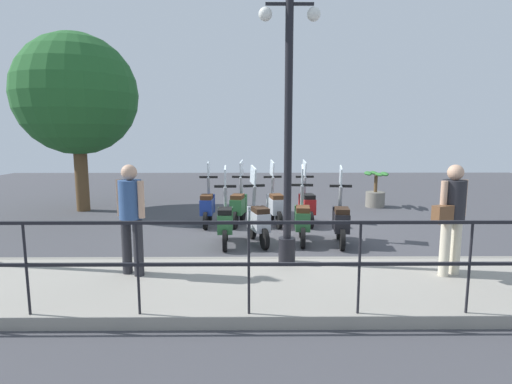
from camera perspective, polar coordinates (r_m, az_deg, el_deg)
name	(u,v)px	position (r m, az deg, el deg)	size (l,w,h in m)	color
ground_plane	(279,234)	(8.75, 3.30, -6.03)	(28.00, 28.00, 0.00)	#424247
promenade_walkway	(294,285)	(5.73, 5.42, -13.08)	(2.20, 20.00, 0.15)	gray
fence_railing	(304,250)	(4.48, 6.94, -8.17)	(0.04, 16.03, 1.07)	black
lamp_post_near	(288,143)	(6.09, 4.61, 6.98)	(0.26, 0.90, 4.23)	black
pedestrian_with_bag	(452,211)	(6.26, 26.21, -2.51)	(0.49, 0.60, 1.59)	beige
pedestrian_distant	(131,211)	(5.92, -17.45, -2.62)	(0.43, 0.45, 1.59)	#28282D
tree_large	(77,95)	(12.26, -24.26, 12.50)	(3.28, 3.28, 4.87)	brown
potted_palm	(375,192)	(12.42, 16.69, -0.02)	(1.06, 0.66, 1.05)	slate
scooter_near_0	(341,221)	(7.99, 12.04, -4.01)	(1.23, 0.44, 1.54)	black
scooter_near_1	(302,219)	(8.02, 6.62, -3.84)	(1.23, 0.44, 1.54)	black
scooter_near_2	(258,220)	(7.87, 0.30, -4.02)	(1.20, 0.54, 1.54)	black
scooter_near_3	(225,221)	(7.79, -4.41, -4.17)	(1.23, 0.44, 1.54)	black
scooter_far_0	(307,205)	(9.62, 7.26, -1.83)	(1.23, 0.44, 1.54)	black
scooter_far_1	(275,205)	(9.53, 2.74, -1.87)	(1.22, 0.48, 1.54)	black
scooter_far_2	(239,205)	(9.51, -2.47, -1.89)	(1.22, 0.48, 1.54)	black
scooter_far_3	(208,205)	(9.53, -6.93, -1.92)	(1.23, 0.44, 1.54)	black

